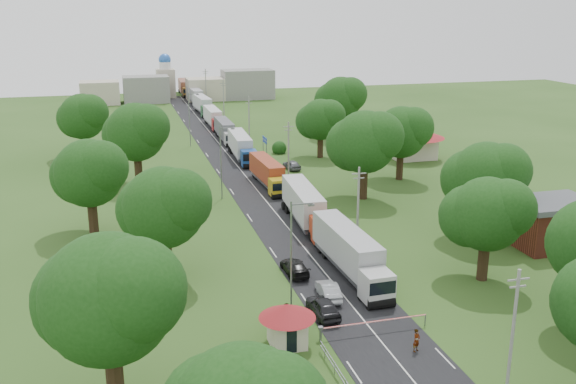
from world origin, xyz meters
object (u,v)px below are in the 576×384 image
object	(u,v)px
info_sign	(265,143)
car_lane_mid	(328,291)
pedestrian_near	(416,341)
boom_barrier	(358,325)
car_lane_front	(323,307)
truck_0	(350,252)
guard_booth	(287,320)

from	to	relation	value
info_sign	car_lane_mid	distance (m)	53.47
info_sign	pedestrian_near	size ratio (longest dim) A/B	2.27
boom_barrier	pedestrian_near	distance (m)	4.83
car_lane_front	truck_0	bearing A→B (deg)	-126.50
guard_booth	truck_0	xyz separation A→B (m)	(9.43, 11.53, 0.12)
pedestrian_near	info_sign	bearing A→B (deg)	59.48
info_sign	car_lane_mid	bearing A→B (deg)	-97.19
truck_0	car_lane_mid	bearing A→B (deg)	-129.46
car_lane_front	car_lane_mid	size ratio (longest dim) A/B	1.06
info_sign	truck_0	distance (m)	48.57
car_lane_mid	guard_booth	bearing A→B (deg)	55.40
info_sign	car_lane_front	xyz separation A→B (m)	(-8.20, -56.09, -2.20)
boom_barrier	truck_0	bearing A→B (deg)	72.69
guard_booth	car_lane_front	world-z (taller)	guard_booth
guard_booth	truck_0	bearing A→B (deg)	50.70
boom_barrier	car_lane_front	distance (m)	4.24
info_sign	truck_0	bearing A→B (deg)	-93.50
guard_booth	boom_barrier	bearing A→B (deg)	0.01
car_lane_front	car_lane_mid	xyz separation A→B (m)	(1.51, 3.09, -0.07)
guard_booth	truck_0	distance (m)	14.89
truck_0	car_lane_front	xyz separation A→B (m)	(-5.23, -7.62, -1.49)
car_lane_mid	boom_barrier	bearing A→B (deg)	95.68
car_lane_mid	truck_0	bearing A→B (deg)	-124.87
boom_barrier	truck_0	size ratio (longest dim) A/B	0.59
info_sign	truck_0	world-z (taller)	truck_0
info_sign	car_lane_mid	size ratio (longest dim) A/B	0.93
guard_booth	truck_0	size ratio (longest dim) A/B	0.28
car_lane_front	info_sign	bearing A→B (deg)	-100.32
info_sign	guard_booth	bearing A→B (deg)	-101.68
guard_booth	pedestrian_near	world-z (taller)	guard_booth
info_sign	car_lane_mid	xyz separation A→B (m)	(-6.69, -53.00, -2.28)
car_lane_front	car_lane_mid	distance (m)	3.44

